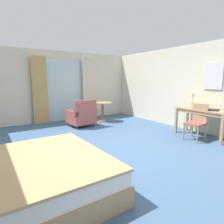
% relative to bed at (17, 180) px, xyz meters
% --- Properties ---
extents(ground, '(6.58, 7.68, 0.10)m').
position_rel_bed_xyz_m(ground, '(1.89, 0.90, -0.31)').
color(ground, '#426084').
extents(wall_back, '(6.18, 0.12, 2.51)m').
position_rel_bed_xyz_m(wall_back, '(1.89, 4.48, 1.00)').
color(wall_back, beige).
rests_on(wall_back, ground).
extents(wall_right, '(0.12, 7.28, 2.51)m').
position_rel_bed_xyz_m(wall_right, '(4.92, 0.90, 1.00)').
color(wall_right, beige).
rests_on(wall_right, ground).
extents(balcony_glass_door, '(1.43, 0.02, 2.21)m').
position_rel_bed_xyz_m(balcony_glass_door, '(2.28, 4.40, 0.84)').
color(balcony_glass_door, silver).
rests_on(balcony_glass_door, ground).
extents(curtain_panel_left, '(0.49, 0.10, 2.26)m').
position_rel_bed_xyz_m(curtain_panel_left, '(1.34, 4.30, 0.87)').
color(curtain_panel_left, tan).
rests_on(curtain_panel_left, ground).
extents(curtain_panel_right, '(0.58, 0.10, 2.26)m').
position_rel_bed_xyz_m(curtain_panel_right, '(3.21, 4.30, 0.87)').
color(curtain_panel_right, beige).
rests_on(curtain_panel_right, ground).
extents(bed, '(2.15, 1.90, 1.08)m').
position_rel_bed_xyz_m(bed, '(0.00, 0.00, 0.00)').
color(bed, tan).
rests_on(bed, ground).
extents(writing_desk, '(0.58, 1.33, 0.74)m').
position_rel_bed_xyz_m(writing_desk, '(4.49, 0.31, 0.38)').
color(writing_desk, tan).
rests_on(writing_desk, ground).
extents(desk_chair, '(0.46, 0.43, 0.90)m').
position_rel_bed_xyz_m(desk_chair, '(4.14, 0.25, 0.23)').
color(desk_chair, '#9E4C47').
rests_on(desk_chair, ground).
extents(desk_lamp, '(0.19, 0.17, 0.43)m').
position_rel_bed_xyz_m(desk_lamp, '(4.48, 0.65, 0.79)').
color(desk_lamp, tan).
rests_on(desk_lamp, writing_desk).
extents(closed_book, '(0.32, 0.39, 0.03)m').
position_rel_bed_xyz_m(closed_book, '(4.46, 0.09, 0.49)').
color(closed_book, '#232328').
rests_on(closed_book, writing_desk).
extents(armchair_by_window, '(0.80, 0.78, 0.87)m').
position_rel_bed_xyz_m(armchair_by_window, '(2.32, 3.12, 0.08)').
color(armchair_by_window, '#9E4C47').
rests_on(armchair_by_window, ground).
extents(round_cafe_table, '(0.68, 0.68, 0.69)m').
position_rel_bed_xyz_m(round_cafe_table, '(3.29, 3.42, 0.25)').
color(round_cafe_table, tan).
rests_on(round_cafe_table, ground).
extents(wall_mirror, '(0.02, 0.49, 0.70)m').
position_rel_bed_xyz_m(wall_mirror, '(4.84, 0.31, 1.33)').
color(wall_mirror, silver).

